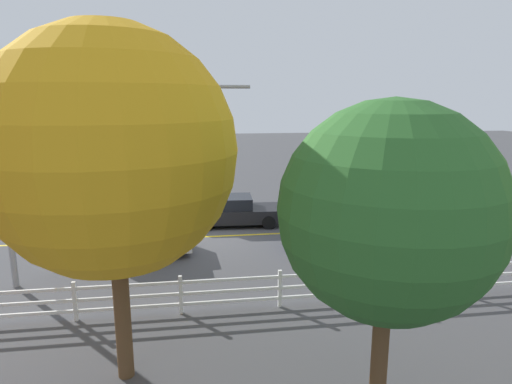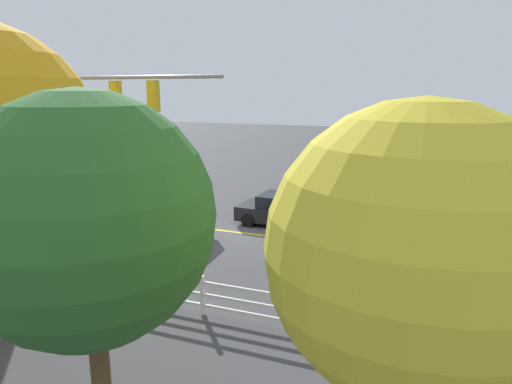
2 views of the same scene
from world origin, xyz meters
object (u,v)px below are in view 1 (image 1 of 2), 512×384
object	(u,v)px
car_3	(340,206)
tree_0	(111,152)
car_0	(235,211)
car_2	(342,230)
tree_4	(389,212)
car_1	(131,238)

from	to	relation	value
car_3	tree_0	world-z (taller)	tree_0
car_0	tree_0	distance (m)	12.91
car_0	tree_0	bearing A→B (deg)	-104.09
car_3	car_0	bearing A→B (deg)	-177.60
car_2	tree_4	size ratio (longest dim) A/B	0.67
car_0	car_1	xyz separation A→B (m)	(4.48, 3.72, 0.05)
car_2	car_3	xyz separation A→B (m)	(-1.31, -4.12, -0.03)
car_2	tree_0	world-z (taller)	tree_0
car_3	tree_4	xyz separation A→B (m)	(4.11, 14.13, 3.51)
car_0	car_2	xyz separation A→B (m)	(-4.09, 3.88, 0.02)
car_0	car_2	bearing A→B (deg)	-40.41
car_1	tree_4	xyz separation A→B (m)	(-5.77, 10.17, 3.45)
car_3	tree_4	world-z (taller)	tree_4
car_2	car_3	bearing A→B (deg)	-105.87
car_0	car_2	size ratio (longest dim) A/B	1.10
car_1	tree_0	bearing A→B (deg)	93.16
car_2	car_3	distance (m)	4.32
car_2	tree_0	xyz separation A→B (m)	(7.68, 7.74, 4.31)
car_2	tree_0	distance (m)	11.73
car_2	car_0	bearing A→B (deg)	-41.69
car_0	car_1	distance (m)	5.83
tree_4	tree_0	bearing A→B (deg)	-24.97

